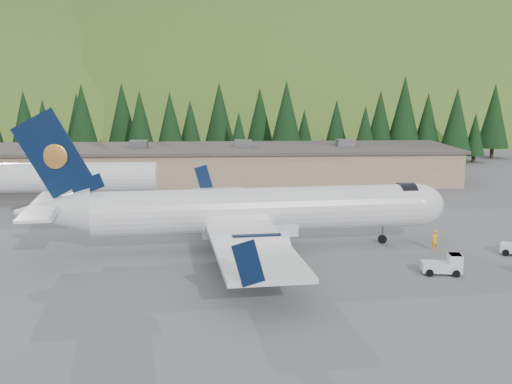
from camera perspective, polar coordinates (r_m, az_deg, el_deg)
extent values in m
plane|color=#57575C|center=(56.72, 0.36, -5.02)|extent=(600.00, 600.00, 0.00)
cylinder|color=white|center=(55.93, 0.36, -1.57)|extent=(28.93, 6.65, 3.85)
ellipsoid|color=white|center=(59.91, 14.03, -1.10)|extent=(5.36, 4.33, 3.85)
cylinder|color=black|center=(59.44, 13.14, -0.70)|extent=(1.74, 3.30, 3.18)
cone|color=white|center=(55.78, -17.59, -1.64)|extent=(6.50, 4.44, 3.85)
cube|color=white|center=(56.12, -0.67, -3.22)|extent=(8.48, 4.07, 1.02)
cube|color=white|center=(55.85, -1.72, -2.67)|extent=(9.03, 35.23, 0.36)
cube|color=#071633|center=(72.51, -4.68, 1.28)|extent=(2.08, 0.36, 2.94)
cube|color=#071633|center=(38.59, -0.69, -6.36)|extent=(2.08, 0.36, 2.94)
cylinder|color=#071633|center=(61.92, -1.47, -2.24)|extent=(4.51, 2.77, 2.36)
cylinder|color=white|center=(62.20, 0.31, -2.19)|extent=(0.86, 2.55, 2.50)
cube|color=white|center=(61.81, -1.47, -1.73)|extent=(2.27, 0.48, 0.92)
cylinder|color=#071633|center=(50.48, 0.31, -5.04)|extent=(4.51, 2.77, 2.36)
cylinder|color=white|center=(50.82, 2.48, -4.95)|extent=(0.86, 2.55, 2.50)
cube|color=white|center=(50.34, 0.31, -4.42)|extent=(2.27, 0.48, 0.92)
cube|color=#071633|center=(55.03, -17.64, 3.26)|extent=(6.34, 0.93, 7.52)
ellipsoid|color=gold|center=(55.22, -17.39, 3.08)|extent=(2.04, 0.38, 2.03)
ellipsoid|color=gold|center=(54.82, -17.45, 3.03)|extent=(2.04, 0.38, 2.03)
cube|color=#071633|center=(55.04, -14.76, 0.60)|extent=(2.84, 0.53, 2.03)
cube|color=white|center=(55.76, -18.14, -1.14)|extent=(3.91, 13.01, 0.23)
cylinder|color=slate|center=(59.33, 11.19, -3.63)|extent=(0.22, 0.22, 1.84)
cylinder|color=black|center=(59.45, 11.17, -4.13)|extent=(0.80, 0.36, 0.78)
cylinder|color=slate|center=(58.73, -3.05, -3.49)|extent=(0.27, 0.27, 2.05)
cylinder|color=black|center=(58.89, -2.65, -3.91)|extent=(1.16, 0.47, 1.13)
cylinder|color=black|center=(58.80, -3.44, -3.94)|extent=(1.16, 0.47, 1.13)
cylinder|color=slate|center=(53.40, -2.42, -4.84)|extent=(0.27, 0.27, 2.05)
cylinder|color=black|center=(53.56, -1.98, -5.30)|extent=(1.16, 0.47, 1.13)
cylinder|color=black|center=(53.47, -2.86, -5.34)|extent=(1.16, 0.47, 1.13)
cylinder|color=white|center=(79.69, -16.71, 1.24)|extent=(22.00, 3.60, 3.60)
cube|color=silver|center=(51.27, 16.15, -6.42)|extent=(3.14, 1.92, 0.69)
cube|color=silver|center=(51.31, 17.27, -5.78)|extent=(1.19, 1.51, 0.88)
cube|color=black|center=(51.20, 17.29, -5.36)|extent=(1.07, 1.40, 0.10)
cylinder|color=black|center=(52.28, 17.05, -6.45)|extent=(0.58, 0.30, 0.55)
cylinder|color=black|center=(50.80, 17.40, -6.95)|extent=(0.58, 0.30, 0.55)
cylinder|color=black|center=(51.92, 14.91, -6.46)|extent=(0.58, 0.30, 0.55)
cylinder|color=black|center=(50.43, 15.19, -6.96)|extent=(0.58, 0.30, 0.55)
cylinder|color=black|center=(59.69, 21.40, -4.69)|extent=(0.59, 0.45, 0.56)
cylinder|color=black|center=(58.15, 21.32, -5.06)|extent=(0.59, 0.45, 0.56)
cube|color=#8B7258|center=(93.50, -4.22, 2.36)|extent=(70.00, 16.00, 4.80)
cube|color=#47423D|center=(93.21, -4.24, 3.91)|extent=(71.00, 17.00, 0.40)
cube|color=slate|center=(96.81, -19.25, 4.00)|extent=(2.50, 2.50, 1.00)
cube|color=slate|center=(93.83, -10.38, 4.22)|extent=(2.50, 2.50, 1.00)
cube|color=slate|center=(93.20, -1.16, 4.34)|extent=(2.50, 2.50, 1.00)
cube|color=slate|center=(94.97, 7.94, 4.35)|extent=(2.50, 2.50, 1.00)
imported|color=yellow|center=(57.92, 15.59, -4.15)|extent=(0.75, 0.58, 1.82)
cone|color=black|center=(124.44, -19.89, 5.96)|extent=(5.40, 5.40, 11.04)
cone|color=black|center=(122.36, -18.36, 5.57)|extent=(4.74, 4.74, 9.70)
cone|color=black|center=(124.70, -15.60, 6.07)|extent=(5.22, 5.22, 10.67)
cone|color=black|center=(113.75, -15.19, 6.25)|extent=(5.92, 5.92, 12.11)
cone|color=black|center=(120.80, -11.79, 6.60)|extent=(5.97, 5.97, 12.20)
cone|color=black|center=(112.40, -10.27, 6.06)|extent=(5.44, 5.44, 11.12)
cone|color=black|center=(112.42, -7.64, 6.06)|extent=(5.34, 5.34, 10.92)
cone|color=black|center=(114.08, -5.86, 5.74)|extent=(4.74, 4.74, 9.70)
cone|color=black|center=(119.15, -3.28, 6.77)|extent=(6.00, 6.00, 12.28)
cone|color=black|center=(111.97, -1.54, 5.11)|extent=(3.89, 3.89, 7.96)
cone|color=black|center=(122.74, 0.34, 6.61)|extent=(5.58, 5.58, 11.41)
cone|color=black|center=(116.12, 2.71, 6.79)|extent=(6.13, 6.13, 12.54)
cone|color=black|center=(121.43, 4.30, 5.46)|extent=(3.89, 3.89, 7.95)
cone|color=black|center=(120.43, 7.15, 5.89)|extent=(4.68, 4.68, 9.58)
cone|color=black|center=(114.52, 9.67, 5.38)|extent=(4.33, 4.33, 8.86)
cone|color=black|center=(118.63, 10.97, 6.23)|extent=(5.44, 5.44, 11.12)
cone|color=black|center=(119.37, 13.04, 6.85)|extent=(6.46, 6.46, 13.22)
cone|color=black|center=(120.90, 15.00, 6.02)|extent=(5.26, 5.26, 10.75)
cone|color=black|center=(120.23, 17.38, 6.12)|extent=(5.61, 5.61, 11.48)
cone|color=black|center=(122.45, 18.88, 4.89)|extent=(3.73, 3.73, 7.63)
cone|color=black|center=(130.04, 20.40, 6.38)|extent=(5.92, 5.92, 12.11)
ellipsoid|color=#2E4D16|center=(276.92, 6.02, -11.27)|extent=(420.00, 300.00, 300.00)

